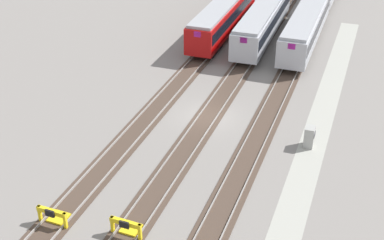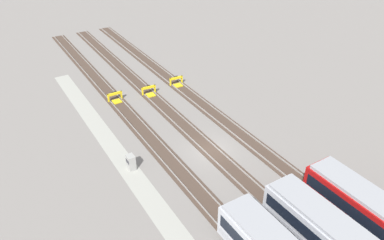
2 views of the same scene
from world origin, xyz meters
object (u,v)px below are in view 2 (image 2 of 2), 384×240
Objects in this scene: bumper_stop_nearest_track at (116,98)px; bumper_stop_near_inner_track at (149,91)px; electrical_cabinet at (131,162)px; bumper_stop_middle_track at (177,82)px.

bumper_stop_nearest_track is 4.59m from bumper_stop_near_inner_track.
bumper_stop_nearest_track is 1.00× the size of bumper_stop_near_inner_track.
bumper_stop_middle_track is at bearing 136.85° from electrical_cabinet.
bumper_stop_near_inner_track and bumper_stop_middle_track have the same top height.
bumper_stop_middle_track is (-0.59, 4.56, 0.00)m from bumper_stop_near_inner_track.
bumper_stop_nearest_track is at bearing 164.57° from electrical_cabinet.
bumper_stop_middle_track is (0.06, 9.11, 0.00)m from bumper_stop_nearest_track.
bumper_stop_nearest_track is at bearing -98.14° from bumper_stop_near_inner_track.
bumper_stop_nearest_track is 14.38m from electrical_cabinet.
electrical_cabinet is at bearing -32.37° from bumper_stop_near_inner_track.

